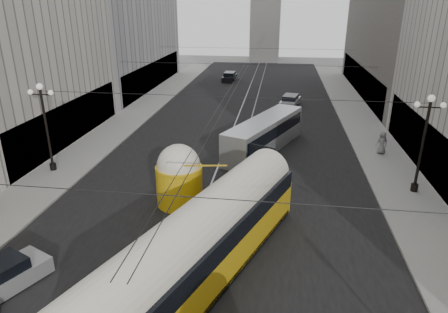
% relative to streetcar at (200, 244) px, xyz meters
% --- Properties ---
extents(road, '(20.00, 85.00, 0.02)m').
position_rel_streetcar_xyz_m(road, '(-0.50, 25.01, -1.90)').
color(road, black).
rests_on(road, ground).
extents(sidewalk_left, '(4.00, 72.00, 0.15)m').
position_rel_streetcar_xyz_m(sidewalk_left, '(-12.50, 28.51, -1.83)').
color(sidewalk_left, gray).
rests_on(sidewalk_left, ground).
extents(sidewalk_right, '(4.00, 72.00, 0.15)m').
position_rel_streetcar_xyz_m(sidewalk_right, '(11.50, 28.51, -1.83)').
color(sidewalk_right, gray).
rests_on(sidewalk_right, ground).
extents(rail_left, '(0.12, 85.00, 0.04)m').
position_rel_streetcar_xyz_m(rail_left, '(-1.25, 25.01, -1.90)').
color(rail_left, gray).
rests_on(rail_left, ground).
extents(rail_right, '(0.12, 85.00, 0.04)m').
position_rel_streetcar_xyz_m(rail_right, '(0.25, 25.01, -1.90)').
color(rail_right, gray).
rests_on(rail_right, ground).
extents(lamppost_left_mid, '(1.86, 0.44, 6.37)m').
position_rel_streetcar_xyz_m(lamppost_left_mid, '(-13.10, 10.51, 1.84)').
color(lamppost_left_mid, black).
rests_on(lamppost_left_mid, sidewalk_left).
extents(lamppost_right_mid, '(1.86, 0.44, 6.37)m').
position_rel_streetcar_xyz_m(lamppost_right_mid, '(12.10, 10.51, 1.84)').
color(lamppost_right_mid, black).
rests_on(lamppost_right_mid, sidewalk_right).
extents(catenary, '(25.00, 72.00, 0.23)m').
position_rel_streetcar_xyz_m(catenary, '(-0.38, 24.00, 3.98)').
color(catenary, black).
rests_on(catenary, ground).
extents(streetcar, '(8.17, 16.79, 3.90)m').
position_rel_streetcar_xyz_m(streetcar, '(0.00, 0.00, 0.00)').
color(streetcar, gold).
rests_on(streetcar, ground).
extents(city_bus, '(6.26, 11.16, 2.73)m').
position_rel_streetcar_xyz_m(city_bus, '(2.03, 17.12, -0.41)').
color(city_bus, '#B3B7B9').
rests_on(city_bus, ground).
extents(sedan_white_far, '(2.66, 4.60, 1.37)m').
position_rel_streetcar_xyz_m(sedan_white_far, '(4.39, 32.57, -1.29)').
color(sedan_white_far, '#BEBEBE').
rests_on(sedan_white_far, ground).
extents(sedan_dark_far, '(1.98, 4.41, 1.37)m').
position_rel_streetcar_xyz_m(sedan_dark_far, '(-4.75, 47.58, -1.28)').
color(sedan_dark_far, black).
rests_on(sedan_dark_far, ground).
extents(pedestrian_sidewalk_right, '(1.02, 0.77, 1.85)m').
position_rel_streetcar_xyz_m(pedestrian_sidewalk_right, '(11.47, 17.36, -0.83)').
color(pedestrian_sidewalk_right, slate).
rests_on(pedestrian_sidewalk_right, sidewalk_right).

